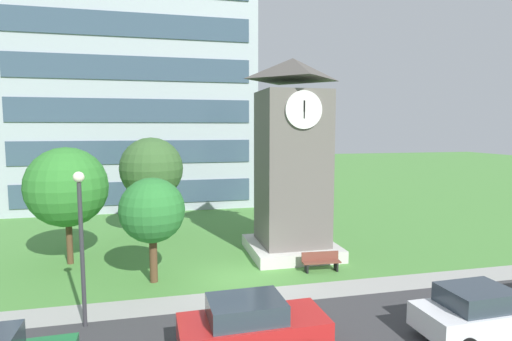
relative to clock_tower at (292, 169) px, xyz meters
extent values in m
plane|color=#4C893D|center=(-3.40, -2.80, -4.56)|extent=(160.00, 160.00, 0.00)
cube|color=#9E9E99|center=(-3.40, -5.08, -4.56)|extent=(120.00, 1.60, 0.01)
cube|color=#9EA8B2|center=(-8.60, 19.48, 5.04)|extent=(19.66, 13.39, 19.20)
cube|color=#384C60|center=(-8.60, 12.74, -2.96)|extent=(18.09, 0.10, 1.80)
cube|color=#384C60|center=(-8.60, 12.74, 0.24)|extent=(18.09, 0.10, 1.80)
cube|color=#384C60|center=(-8.60, 12.74, 3.44)|extent=(18.09, 0.10, 1.80)
cube|color=#384C60|center=(-8.60, 12.74, 6.64)|extent=(18.09, 0.10, 1.80)
cube|color=#384C60|center=(-8.60, 12.74, 9.84)|extent=(18.09, 0.10, 1.80)
cube|color=#605B56|center=(-0.01, 0.01, -0.27)|extent=(3.32, 3.32, 8.57)
cube|color=beige|center=(-0.01, 0.01, -4.26)|extent=(4.48, 4.48, 0.60)
pyramid|color=#4D4945|center=(-0.01, 0.01, 5.11)|extent=(3.65, 3.65, 1.10)
cylinder|color=white|center=(-0.01, -1.71, 2.98)|extent=(1.83, 0.12, 1.83)
cylinder|color=white|center=(1.71, 0.01, 2.98)|extent=(0.12, 1.83, 1.83)
cube|color=black|center=(-0.01, -1.78, 3.15)|extent=(0.08, 0.07, 0.55)
cube|color=black|center=(-0.01, -1.79, 2.98)|extent=(0.05, 0.06, 0.82)
cube|color=brown|center=(0.51, -2.96, -4.11)|extent=(1.83, 0.60, 0.06)
cube|color=brown|center=(0.52, -2.74, -3.88)|extent=(1.80, 0.17, 0.40)
cube|color=black|center=(-0.21, -2.91, -4.33)|extent=(0.11, 0.44, 0.45)
cube|color=black|center=(1.23, -3.00, -4.33)|extent=(0.11, 0.44, 0.45)
cylinder|color=#333338|center=(-9.31, -6.14, -2.10)|extent=(0.14, 0.14, 4.91)
sphere|color=#F2EFCC|center=(-9.31, -6.14, 0.53)|extent=(0.36, 0.36, 0.36)
cylinder|color=#513823|center=(-7.10, -2.52, -3.46)|extent=(0.34, 0.34, 2.19)
sphere|color=#2A7531|center=(-7.10, -2.52, -1.39)|extent=(2.80, 2.80, 2.80)
cylinder|color=#513823|center=(-11.15, 0.90, -3.32)|extent=(0.30, 0.30, 2.47)
sphere|color=#2F7A2D|center=(-11.15, 0.90, -0.73)|extent=(3.87, 3.87, 3.87)
cylinder|color=#513823|center=(-7.25, 5.30, -3.13)|extent=(0.31, 0.31, 2.87)
sphere|color=#375D2D|center=(-7.25, 5.30, -0.36)|extent=(3.81, 3.81, 3.81)
cube|color=red|center=(-4.14, -9.04, -3.85)|extent=(4.44, 1.98, 0.76)
cube|color=#2D3842|center=(-4.36, -9.05, -3.17)|extent=(2.24, 1.70, 0.60)
cylinder|color=black|center=(-2.80, -8.09, -4.23)|extent=(0.67, 0.24, 0.66)
cylinder|color=black|center=(-5.52, -8.17, -4.23)|extent=(0.67, 0.24, 0.66)
cube|color=silver|center=(3.09, -9.86, -3.85)|extent=(4.15, 1.94, 0.76)
cube|color=#2D3842|center=(2.89, -9.87, -3.17)|extent=(2.10, 1.67, 0.60)
cylinder|color=black|center=(4.34, -8.93, -4.23)|extent=(0.67, 0.24, 0.66)
cylinder|color=black|center=(1.80, -9.00, -4.23)|extent=(0.67, 0.24, 0.66)
camera|label=1|loc=(-6.70, -20.39, 2.14)|focal=28.84mm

